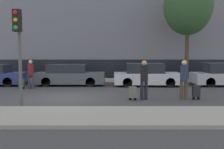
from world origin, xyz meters
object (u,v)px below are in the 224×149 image
Objects in this scene: trolley_center at (133,92)px; parked_car_2 at (147,75)px; trolley_left at (22,83)px; pedestrian_right at (185,77)px; trolley_right at (197,91)px; parked_car_1 at (70,75)px; bare_tree_near_crossing at (189,6)px; parked_bicycle at (148,75)px; pedestrian_left at (31,73)px; pedestrian_center at (145,77)px; traffic_light at (19,39)px.

parked_car_2 is at bearing 75.73° from trolley_center.
pedestrian_right is (8.60, -3.42, 0.67)m from trolley_left.
trolley_left is 0.93× the size of trolley_right.
trolley_left is at bearing -146.22° from parked_car_1.
bare_tree_near_crossing is (4.47, 7.00, 5.12)m from trolley_center.
parked_bicycle is (7.98, 3.76, 0.15)m from trolley_left.
bare_tree_near_crossing is at bearing -100.14° from pedestrian_right.
pedestrian_left is at bearing -168.34° from parked_car_2.
pedestrian_right reaches higher than parked_bicycle.
pedestrian_center reaches higher than pedestrian_left.
pedestrian_left is at bearing -139.51° from parked_car_1.
pedestrian_left reaches higher than parked_bicycle.
parked_car_1 is at bearing 141.76° from trolley_right.
parked_car_2 reaches higher than trolley_center.
traffic_light is (-7.26, -1.89, 2.23)m from trolley_right.
pedestrian_right is 0.84m from trolley_right.
parked_car_2 reaches higher than parked_car_1.
parked_car_1 is at bearing 177.05° from parked_car_2.
trolley_right is (2.88, 0.19, 0.03)m from trolley_center.
pedestrian_center is (4.24, -5.22, 0.36)m from parked_car_1.
traffic_light is (1.89, -5.39, 2.28)m from trolley_left.
parked_car_1 is at bearing 33.78° from trolley_left.
trolley_right is (2.36, 0.02, -0.62)m from pedestrian_center.
trolley_center is at bearing -102.97° from parked_bicycle.
pedestrian_center is at bearing 20.93° from traffic_light.
bare_tree_near_crossing reaches higher than pedestrian_left.
parked_car_1 is 1.06× the size of parked_car_2.
pedestrian_left reaches higher than trolley_left.
pedestrian_right is at bearing -22.81° from pedestrian_left.
trolley_left is 12.35m from bare_tree_near_crossing.
trolley_center is 0.96× the size of trolley_right.
trolley_left is 9.28m from pedestrian_right.
trolley_left is at bearing -162.79° from bare_tree_near_crossing.
pedestrian_left reaches higher than parked_car_2.
parked_car_1 is at bearing 40.71° from pedestrian_left.
pedestrian_center is at bearing -119.97° from bare_tree_near_crossing.
pedestrian_center is 1.00× the size of parked_bicycle.
trolley_center is at bearing -122.53° from bare_tree_near_crossing.
trolley_right is 7.83m from traffic_light.
pedestrian_left is 9.30m from trolley_right.
parked_bicycle is (5.43, 2.06, -0.16)m from parked_car_1.
parked_car_1 is 2.64× the size of pedestrian_left.
pedestrian_left is 6.82m from trolley_center.
trolley_left is at bearing 159.09° from trolley_right.
pedestrian_center is 1.82m from pedestrian_right.
parked_car_1 is 5.81m from parked_bicycle.
pedestrian_right is (1.03, -4.87, 0.34)m from parked_car_2.
parked_car_2 is 1.16× the size of traffic_light.
trolley_left is (-2.55, -1.70, -0.31)m from parked_car_1.
parked_car_1 is 9.64m from bare_tree_near_crossing.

